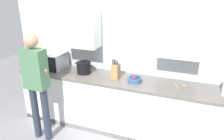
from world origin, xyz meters
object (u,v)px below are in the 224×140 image
object	(u,v)px
stock_pot	(84,68)
fruit_bowl	(135,79)
wooden_spoon	(181,86)
person_figure	(36,79)
knife_block	(116,71)
microwave_oven	(49,60)

from	to	relation	value
stock_pot	fruit_bowl	distance (m)	0.89
wooden_spoon	person_figure	xyz separation A→B (m)	(-2.00, -0.69, 0.08)
knife_block	microwave_oven	bearing A→B (deg)	177.99
stock_pot	person_figure	distance (m)	0.79
stock_pot	wooden_spoon	bearing A→B (deg)	1.22
stock_pot	person_figure	world-z (taller)	person_figure
wooden_spoon	fruit_bowl	distance (m)	0.68
knife_block	stock_pot	distance (m)	0.57
stock_pot	microwave_oven	bearing A→B (deg)	177.98
stock_pot	wooden_spoon	world-z (taller)	stock_pot
fruit_bowl	wooden_spoon	bearing A→B (deg)	6.26
microwave_oven	knife_block	world-z (taller)	knife_block
knife_block	stock_pot	bearing A→B (deg)	177.99
microwave_oven	stock_pot	bearing A→B (deg)	-2.02
stock_pot	wooden_spoon	size ratio (longest dim) A/B	1.71
knife_block	person_figure	distance (m)	1.20
microwave_oven	knife_block	size ratio (longest dim) A/B	1.56
fruit_bowl	person_figure	world-z (taller)	person_figure
knife_block	person_figure	size ratio (longest dim) A/B	0.19
fruit_bowl	person_figure	xyz separation A→B (m)	(-1.33, -0.62, 0.04)
wooden_spoon	fruit_bowl	size ratio (longest dim) A/B	0.90
person_figure	fruit_bowl	bearing A→B (deg)	24.96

